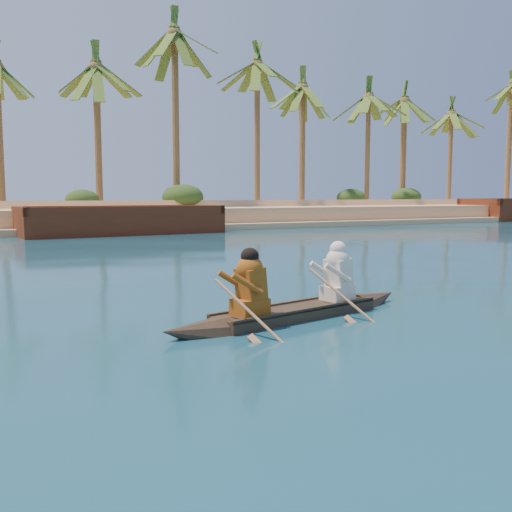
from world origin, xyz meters
TOP-DOWN VIEW (x-y plane):
  - sandy_embankment at (0.00, 46.89)m, footprint 150.00×51.00m
  - palm_grove at (0.00, 35.00)m, footprint 110.00×14.00m
  - shrub_cluster at (0.00, 31.50)m, footprint 100.00×6.00m
  - canoe at (-8.00, -0.79)m, footprint 5.29×1.71m
  - barge_mid at (-4.83, 22.00)m, footprint 10.95×4.23m

SIDE VIEW (x-z plane):
  - canoe at x=-8.00m, z-range -0.44..1.00m
  - sandy_embankment at x=0.00m, z-range -0.22..1.28m
  - barge_mid at x=-4.83m, z-range -0.27..1.52m
  - shrub_cluster at x=0.00m, z-range 0.00..2.40m
  - palm_grove at x=0.00m, z-range 0.00..16.00m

